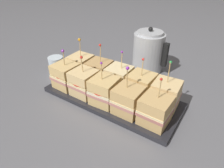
% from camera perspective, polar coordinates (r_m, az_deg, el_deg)
% --- Properties ---
extents(ground_plane, '(6.00, 6.00, 0.00)m').
position_cam_1_polar(ground_plane, '(0.79, 0.00, -4.27)').
color(ground_plane, slate).
extents(serving_platter, '(0.53, 0.22, 0.02)m').
position_cam_1_polar(serving_platter, '(0.79, 0.00, -3.74)').
color(serving_platter, '#232328').
rests_on(serving_platter, ground_plane).
extents(sandwich_front_far_left, '(0.10, 0.10, 0.16)m').
position_cam_1_polar(sandwich_front_far_left, '(0.83, -13.03, 2.36)').
color(sandwich_front_far_left, tan).
rests_on(sandwich_front_far_left, serving_platter).
extents(sandwich_front_left, '(0.09, 0.09, 0.16)m').
position_cam_1_polar(sandwich_front_left, '(0.77, -7.99, 0.37)').
color(sandwich_front_left, '#DBB77A').
rests_on(sandwich_front_left, serving_platter).
extents(sandwich_front_center, '(0.10, 0.10, 0.16)m').
position_cam_1_polar(sandwich_front_center, '(0.72, -2.13, -2.03)').
color(sandwich_front_center, tan).
rests_on(sandwich_front_center, serving_platter).
extents(sandwich_front_right, '(0.09, 0.09, 0.17)m').
position_cam_1_polar(sandwich_front_right, '(0.68, 4.60, -4.62)').
color(sandwich_front_right, tan).
rests_on(sandwich_front_right, serving_platter).
extents(sandwich_front_far_right, '(0.10, 0.10, 0.16)m').
position_cam_1_polar(sandwich_front_far_right, '(0.65, 12.24, -7.37)').
color(sandwich_front_far_right, tan).
rests_on(sandwich_front_far_right, serving_platter).
extents(sandwich_back_far_left, '(0.09, 0.10, 0.18)m').
position_cam_1_polar(sandwich_back_far_left, '(0.89, -8.83, 5.00)').
color(sandwich_back_far_left, '#DBB77A').
rests_on(sandwich_back_far_left, serving_platter).
extents(sandwich_back_left, '(0.10, 0.10, 0.18)m').
position_cam_1_polar(sandwich_back_left, '(0.83, -3.66, 3.27)').
color(sandwich_back_left, tan).
rests_on(sandwich_back_left, serving_platter).
extents(sandwich_back_center, '(0.09, 0.09, 0.17)m').
position_cam_1_polar(sandwich_back_center, '(0.79, 1.96, 1.47)').
color(sandwich_back_center, beige).
rests_on(sandwich_back_center, serving_platter).
extents(sandwich_back_right, '(0.10, 0.10, 0.17)m').
position_cam_1_polar(sandwich_back_right, '(0.75, 8.29, -0.68)').
color(sandwich_back_right, tan).
rests_on(sandwich_back_right, serving_platter).
extents(sandwich_back_far_right, '(0.10, 0.10, 0.18)m').
position_cam_1_polar(sandwich_back_far_right, '(0.72, 15.07, -3.01)').
color(sandwich_back_far_right, '#DBB77A').
rests_on(sandwich_back_far_right, serving_platter).
extents(kettle_steel, '(0.17, 0.14, 0.21)m').
position_cam_1_polar(kettle_steel, '(0.97, 10.36, 9.02)').
color(kettle_steel, '#B7BABF').
rests_on(kettle_steel, ground_plane).
extents(drinking_glass, '(0.07, 0.07, 0.09)m').
position_cam_1_polar(drinking_glass, '(0.98, -15.59, 5.09)').
color(drinking_glass, silver).
rests_on(drinking_glass, ground_plane).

